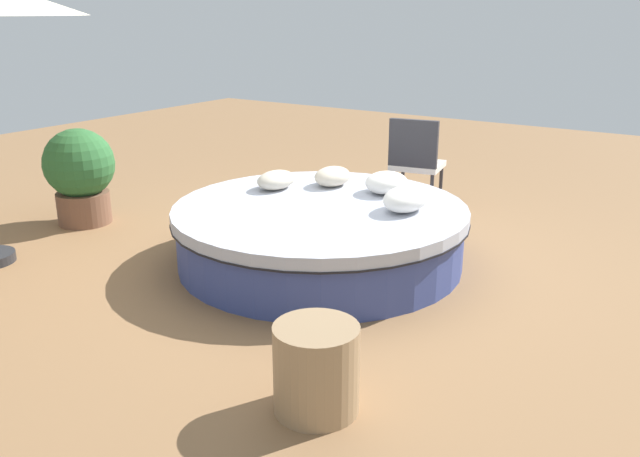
% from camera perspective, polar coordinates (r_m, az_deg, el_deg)
% --- Properties ---
extents(ground_plane, '(16.00, 16.00, 0.00)m').
position_cam_1_polar(ground_plane, '(5.64, -0.00, -2.92)').
color(ground_plane, olive).
extents(round_bed, '(2.48, 2.48, 0.50)m').
position_cam_1_polar(round_bed, '(5.55, -0.00, -0.43)').
color(round_bed, '#38478C').
rests_on(round_bed, ground_plane).
extents(throw_pillow_0, '(0.48, 0.33, 0.20)m').
position_cam_1_polar(throw_pillow_0, '(5.35, 7.45, 2.57)').
color(throw_pillow_0, white).
rests_on(throw_pillow_0, round_bed).
extents(throw_pillow_1, '(0.42, 0.37, 0.19)m').
position_cam_1_polar(throw_pillow_1, '(5.86, 5.80, 4.00)').
color(throw_pillow_1, white).
rests_on(throw_pillow_1, round_bed).
extents(throw_pillow_2, '(0.40, 0.30, 0.18)m').
position_cam_1_polar(throw_pillow_2, '(6.09, 1.09, 4.57)').
color(throw_pillow_2, beige).
rests_on(throw_pillow_2, round_bed).
extents(throw_pillow_3, '(0.42, 0.29, 0.17)m').
position_cam_1_polar(throw_pillow_3, '(5.99, -3.85, 4.25)').
color(throw_pillow_3, beige).
rests_on(throw_pillow_3, round_bed).
extents(patio_chair, '(0.58, 0.60, 0.98)m').
position_cam_1_polar(patio_chair, '(7.12, 8.31, 6.16)').
color(patio_chair, '#333338').
rests_on(patio_chair, ground_plane).
extents(planter, '(0.69, 0.69, 0.96)m').
position_cam_1_polar(planter, '(6.95, -20.15, 4.57)').
color(planter, brown).
rests_on(planter, ground_plane).
extents(side_table, '(0.46, 0.46, 0.49)m').
position_cam_1_polar(side_table, '(3.56, -0.33, -12.09)').
color(side_table, '#997A56').
rests_on(side_table, ground_plane).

